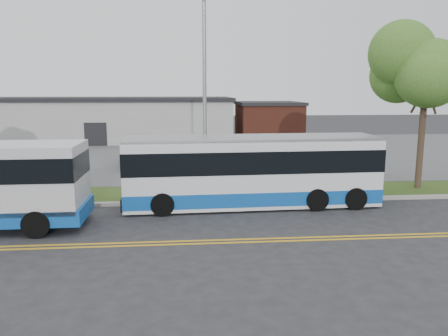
{
  "coord_description": "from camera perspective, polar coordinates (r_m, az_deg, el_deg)",
  "views": [
    {
      "loc": [
        2.07,
        -18.08,
        5.07
      ],
      "look_at": [
        3.78,
        1.22,
        1.6
      ],
      "focal_mm": 35.0,
      "sensor_mm": 36.0,
      "label": 1
    }
  ],
  "objects": [
    {
      "name": "ground",
      "position": [
        18.89,
        -11.21,
        -5.62
      ],
      "size": [
        140.0,
        140.0,
        0.0
      ],
      "primitive_type": "plane",
      "color": "#28282B",
      "rests_on": "ground"
    },
    {
      "name": "lane_line_north",
      "position": [
        15.25,
        -12.74,
        -9.51
      ],
      "size": [
        70.0,
        0.12,
        0.01
      ],
      "primitive_type": "cube",
      "color": "gold",
      "rests_on": "ground"
    },
    {
      "name": "lane_line_south",
      "position": [
        14.97,
        -12.89,
        -9.89
      ],
      "size": [
        70.0,
        0.12,
        0.01
      ],
      "primitive_type": "cube",
      "color": "gold",
      "rests_on": "ground"
    },
    {
      "name": "curb",
      "position": [
        19.93,
        -10.89,
        -4.55
      ],
      "size": [
        80.0,
        0.3,
        0.15
      ],
      "primitive_type": "cube",
      "color": "#9E9B93",
      "rests_on": "ground"
    },
    {
      "name": "verge",
      "position": [
        21.67,
        -10.42,
        -3.42
      ],
      "size": [
        80.0,
        3.3,
        0.1
      ],
      "primitive_type": "cube",
      "color": "#2D4918",
      "rests_on": "ground"
    },
    {
      "name": "parking_lot",
      "position": [
        35.5,
        -8.36,
        1.91
      ],
      "size": [
        80.0,
        25.0,
        0.1
      ],
      "primitive_type": "cube",
      "color": "#4C4C4F",
      "rests_on": "ground"
    },
    {
      "name": "commercial_building",
      "position": [
        45.89,
        -15.28,
        6.18
      ],
      "size": [
        25.4,
        10.4,
        4.35
      ],
      "color": "#9E9E99",
      "rests_on": "ground"
    },
    {
      "name": "brick_wing",
      "position": [
        44.99,
        5.78,
        6.13
      ],
      "size": [
        6.3,
        7.3,
        3.9
      ],
      "color": "brown",
      "rests_on": "ground"
    },
    {
      "name": "tree_east",
      "position": [
        24.25,
        24.99,
        11.91
      ],
      "size": [
        5.2,
        5.2,
        8.33
      ],
      "color": "#382B1E",
      "rests_on": "verge"
    },
    {
      "name": "streetlight_near",
      "position": [
        20.83,
        -2.55,
        10.59
      ],
      "size": [
        0.35,
        1.53,
        9.5
      ],
      "color": "gray",
      "rests_on": "verge"
    },
    {
      "name": "transit_bus",
      "position": [
        19.22,
        3.63,
        -0.39
      ],
      "size": [
        11.18,
        2.97,
        3.08
      ],
      "rotation": [
        0.0,
        0.0,
        0.03
      ],
      "color": "white",
      "rests_on": "ground"
    },
    {
      "name": "pedestrian",
      "position": [
        21.56,
        -23.81,
        -1.84
      ],
      "size": [
        0.7,
        0.59,
        1.62
      ],
      "primitive_type": "imported",
      "rotation": [
        0.0,
        0.0,
        3.55
      ],
      "color": "black",
      "rests_on": "verge"
    },
    {
      "name": "parked_car_a",
      "position": [
        29.84,
        -11.66,
        1.93
      ],
      "size": [
        2.6,
        5.16,
        1.62
      ],
      "primitive_type": "imported",
      "rotation": [
        0.0,
        0.0,
        0.19
      ],
      "color": "silver",
      "rests_on": "parking_lot"
    },
    {
      "name": "grocery_bag_left",
      "position": [
        21.57,
        -24.65,
        -3.68
      ],
      "size": [
        0.32,
        0.32,
        0.32
      ],
      "primitive_type": "sphere",
      "color": "white",
      "rests_on": "verge"
    },
    {
      "name": "grocery_bag_right",
      "position": [
        21.83,
        -22.73,
        -3.38
      ],
      "size": [
        0.32,
        0.32,
        0.32
      ],
      "primitive_type": "sphere",
      "color": "white",
      "rests_on": "verge"
    }
  ]
}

